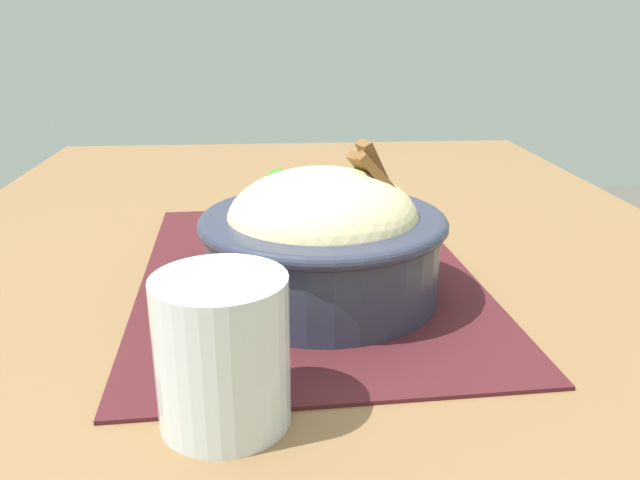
# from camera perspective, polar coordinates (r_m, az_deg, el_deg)

# --- Properties ---
(table) EXTENTS (1.36, 0.84, 0.72)m
(table) POSITION_cam_1_polar(r_m,az_deg,el_deg) (0.62, -0.05, -8.65)
(table) COLOR olive
(table) RESTS_ON ground_plane
(placemat) EXTENTS (0.45, 0.32, 0.00)m
(placemat) POSITION_cam_1_polar(r_m,az_deg,el_deg) (0.60, -1.10, -3.04)
(placemat) COLOR #47191E
(placemat) RESTS_ON table
(bowl) EXTENTS (0.21, 0.21, 0.13)m
(bowl) POSITION_cam_1_polar(r_m,az_deg,el_deg) (0.54, 0.03, 0.21)
(bowl) COLOR #2D3347
(bowl) RESTS_ON placemat
(fork) EXTENTS (0.03, 0.13, 0.00)m
(fork) POSITION_cam_1_polar(r_m,az_deg,el_deg) (0.69, -2.74, 0.22)
(fork) COLOR #BCBCBC
(fork) RESTS_ON placemat
(drinking_glass) EXTENTS (0.08, 0.08, 0.09)m
(drinking_glass) POSITION_cam_1_polar(r_m,az_deg,el_deg) (0.39, -8.55, -10.45)
(drinking_glass) COLOR silver
(drinking_glass) RESTS_ON table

